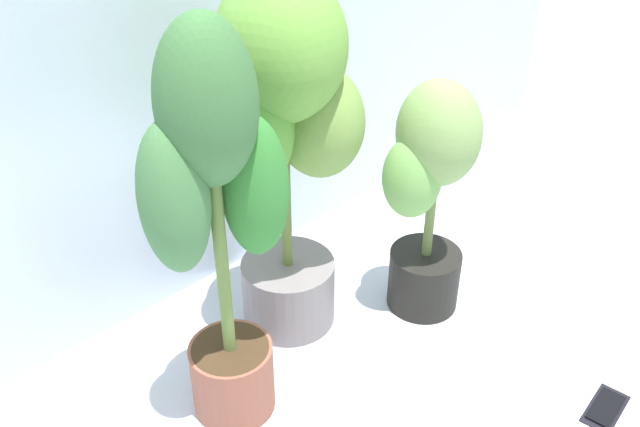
# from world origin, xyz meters

# --- Properties ---
(potted_plant_back_right) EXTENTS (0.27, 0.24, 0.66)m
(potted_plant_back_right) POSITION_xyz_m (0.31, 0.35, 0.37)
(potted_plant_back_right) COLOR black
(potted_plant_back_right) RESTS_ON ground
(potted_plant_back_center) EXTENTS (0.42, 0.35, 0.93)m
(potted_plant_back_center) POSITION_xyz_m (0.02, 0.56, 0.57)
(potted_plant_back_center) COLOR slate
(potted_plant_back_center) RESTS_ON ground
(potted_plant_back_left) EXTENTS (0.35, 0.25, 0.93)m
(potted_plant_back_left) POSITION_xyz_m (-0.28, 0.42, 0.54)
(potted_plant_back_left) COLOR #93513E
(potted_plant_back_left) RESTS_ON ground
(cell_phone) EXTENTS (0.15, 0.09, 0.01)m
(cell_phone) POSITION_xyz_m (0.34, -0.19, 0.00)
(cell_phone) COLOR black
(cell_phone) RESTS_ON ground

